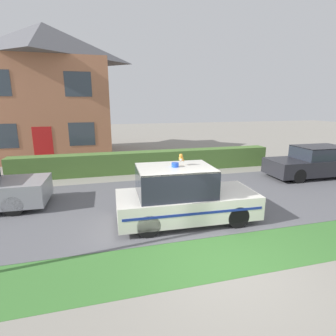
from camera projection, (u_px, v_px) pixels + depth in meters
The scene contains 8 objects.
ground_plane at pixel (222, 262), 5.64m from camera, with size 80.00×80.00×0.00m, color gray.
road_strip at pixel (173, 200), 9.22m from camera, with size 28.00×5.54×0.01m, color #5B5B60.
lawn_verge at pixel (217, 256), 5.86m from camera, with size 28.00×1.62×0.01m, color #3D7533.
garden_hedge at pixel (149, 162), 13.04m from camera, with size 12.75×0.76×1.02m, color #4C7233.
police_car at pixel (183, 196), 7.45m from camera, with size 4.03×1.81×1.74m.
cat at pixel (181, 158), 7.30m from camera, with size 0.22×0.23×0.24m.
neighbour_car_far at pixel (315, 162), 12.07m from camera, with size 4.34×1.74×1.42m.
house_left at pixel (49, 91), 16.52m from camera, with size 7.57×6.29×8.04m.
Camera 1 is at (-2.39, -4.53, 3.33)m, focal length 28.00 mm.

